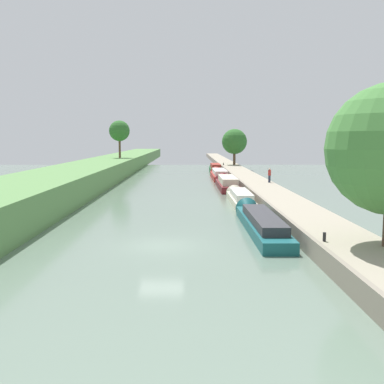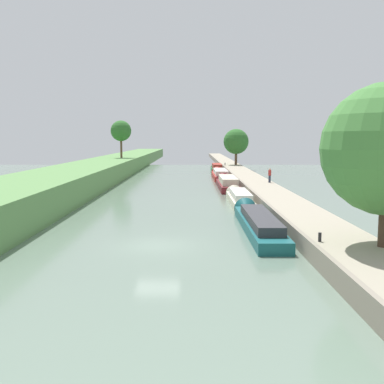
{
  "view_description": "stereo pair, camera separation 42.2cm",
  "coord_description": "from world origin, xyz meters",
  "px_view_note": "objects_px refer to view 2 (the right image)",
  "views": [
    {
      "loc": [
        1.54,
        -25.23,
        6.03
      ],
      "look_at": [
        1.89,
        17.5,
        1.0
      ],
      "focal_mm": 42.57,
      "sensor_mm": 36.0,
      "label": 1
    },
    {
      "loc": [
        1.96,
        -25.23,
        6.03
      ],
      "look_at": [
        1.89,
        17.5,
        1.0
      ],
      "focal_mm": 42.57,
      "sensor_mm": 36.0,
      "label": 2
    }
  ],
  "objects_px": {
    "narrowboat_cream": "(240,197)",
    "narrowboat_maroon": "(228,183)",
    "person_walking": "(270,175)",
    "mooring_bollard_far": "(226,164)",
    "narrowboat_green": "(217,169)",
    "mooring_bollard_near": "(321,237)",
    "narrowboat_red": "(221,174)",
    "narrowboat_teal": "(258,222)"
  },
  "relations": [
    {
      "from": "narrowboat_green",
      "to": "mooring_bollard_near",
      "type": "relative_size",
      "value": 23.29
    },
    {
      "from": "narrowboat_red",
      "to": "narrowboat_green",
      "type": "bearing_deg",
      "value": 89.12
    },
    {
      "from": "narrowboat_teal",
      "to": "narrowboat_maroon",
      "type": "relative_size",
      "value": 1.12
    },
    {
      "from": "narrowboat_red",
      "to": "person_walking",
      "type": "xyz_separation_m",
      "value": [
        4.69,
        -16.96,
        1.28
      ]
    },
    {
      "from": "narrowboat_cream",
      "to": "narrowboat_green",
      "type": "bearing_deg",
      "value": 89.99
    },
    {
      "from": "narrowboat_teal",
      "to": "narrowboat_cream",
      "type": "distance_m",
      "value": 12.69
    },
    {
      "from": "narrowboat_cream",
      "to": "narrowboat_maroon",
      "type": "height_order",
      "value": "narrowboat_maroon"
    },
    {
      "from": "narrowboat_maroon",
      "to": "narrowboat_teal",
      "type": "bearing_deg",
      "value": -89.86
    },
    {
      "from": "narrowboat_green",
      "to": "mooring_bollard_far",
      "type": "relative_size",
      "value": 23.29
    },
    {
      "from": "narrowboat_red",
      "to": "mooring_bollard_near",
      "type": "distance_m",
      "value": 47.24
    },
    {
      "from": "narrowboat_cream",
      "to": "narrowboat_green",
      "type": "relative_size",
      "value": 1.0
    },
    {
      "from": "narrowboat_teal",
      "to": "narrowboat_green",
      "type": "relative_size",
      "value": 1.33
    },
    {
      "from": "narrowboat_maroon",
      "to": "person_walking",
      "type": "distance_m",
      "value": 5.8
    },
    {
      "from": "narrowboat_teal",
      "to": "person_walking",
      "type": "bearing_deg",
      "value": 78.34
    },
    {
      "from": "mooring_bollard_far",
      "to": "narrowboat_red",
      "type": "bearing_deg",
      "value": -96.63
    },
    {
      "from": "narrowboat_maroon",
      "to": "narrowboat_cream",
      "type": "bearing_deg",
      "value": -89.29
    },
    {
      "from": "narrowboat_red",
      "to": "narrowboat_green",
      "type": "xyz_separation_m",
      "value": [
        0.2,
        12.8,
        0.05
      ]
    },
    {
      "from": "mooring_bollard_near",
      "to": "narrowboat_green",
      "type": "bearing_deg",
      "value": 91.76
    },
    {
      "from": "narrowboat_maroon",
      "to": "narrowboat_green",
      "type": "relative_size",
      "value": 1.19
    },
    {
      "from": "narrowboat_red",
      "to": "narrowboat_teal",
      "type": "bearing_deg",
      "value": -89.86
    },
    {
      "from": "narrowboat_red",
      "to": "mooring_bollard_near",
      "type": "bearing_deg",
      "value": -87.53
    },
    {
      "from": "person_walking",
      "to": "mooring_bollard_far",
      "type": "xyz_separation_m",
      "value": [
        -2.65,
        34.46,
        -0.65
      ]
    },
    {
      "from": "mooring_bollard_near",
      "to": "mooring_bollard_far",
      "type": "relative_size",
      "value": 1.0
    },
    {
      "from": "narrowboat_green",
      "to": "narrowboat_cream",
      "type": "bearing_deg",
      "value": -90.01
    },
    {
      "from": "person_walking",
      "to": "narrowboat_red",
      "type": "bearing_deg",
      "value": 105.45
    },
    {
      "from": "person_walking",
      "to": "mooring_bollard_far",
      "type": "relative_size",
      "value": 3.69
    },
    {
      "from": "narrowboat_cream",
      "to": "narrowboat_red",
      "type": "height_order",
      "value": "narrowboat_red"
    },
    {
      "from": "narrowboat_maroon",
      "to": "narrowboat_red",
      "type": "height_order",
      "value": "narrowboat_maroon"
    },
    {
      "from": "narrowboat_red",
      "to": "mooring_bollard_near",
      "type": "xyz_separation_m",
      "value": [
        2.03,
        -47.19,
        0.63
      ]
    },
    {
      "from": "narrowboat_maroon",
      "to": "narrowboat_red",
      "type": "xyz_separation_m",
      "value": [
        -0.03,
        13.74,
        -0.02
      ]
    },
    {
      "from": "narrowboat_teal",
      "to": "narrowboat_cream",
      "type": "relative_size",
      "value": 1.33
    },
    {
      "from": "mooring_bollard_near",
      "to": "narrowboat_maroon",
      "type": "bearing_deg",
      "value": 93.42
    },
    {
      "from": "narrowboat_green",
      "to": "mooring_bollard_near",
      "type": "distance_m",
      "value": 60.02
    },
    {
      "from": "narrowboat_teal",
      "to": "narrowboat_red",
      "type": "bearing_deg",
      "value": 90.14
    },
    {
      "from": "narrowboat_cream",
      "to": "narrowboat_green",
      "type": "distance_m",
      "value": 39.32
    },
    {
      "from": "narrowboat_maroon",
      "to": "narrowboat_green",
      "type": "distance_m",
      "value": 26.53
    },
    {
      "from": "narrowboat_green",
      "to": "mooring_bollard_near",
      "type": "height_order",
      "value": "narrowboat_green"
    },
    {
      "from": "narrowboat_green",
      "to": "mooring_bollard_far",
      "type": "xyz_separation_m",
      "value": [
        1.84,
        4.7,
        0.58
      ]
    },
    {
      "from": "narrowboat_teal",
      "to": "person_walking",
      "type": "xyz_separation_m",
      "value": [
        4.59,
        22.25,
        1.34
      ]
    },
    {
      "from": "narrowboat_cream",
      "to": "person_walking",
      "type": "xyz_separation_m",
      "value": [
        4.5,
        9.56,
        1.37
      ]
    },
    {
      "from": "narrowboat_cream",
      "to": "narrowboat_maroon",
      "type": "distance_m",
      "value": 12.79
    },
    {
      "from": "narrowboat_maroon",
      "to": "mooring_bollard_near",
      "type": "bearing_deg",
      "value": -86.58
    }
  ]
}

